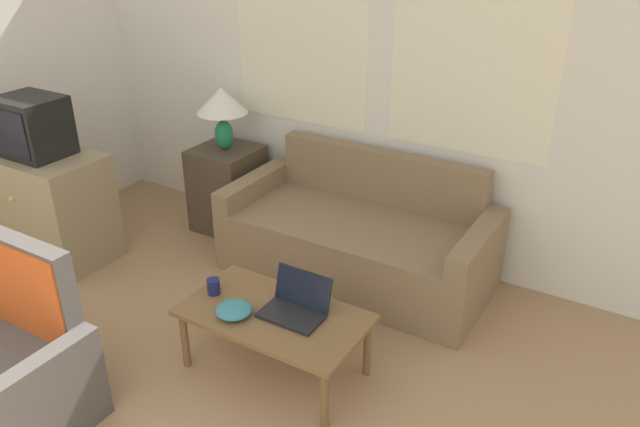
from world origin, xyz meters
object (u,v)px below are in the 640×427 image
object	(u,v)px
laptop	(296,305)
cup_navy	(214,286)
television	(32,126)
snack_bowl	(234,310)
table_lamp	(222,105)
couch	(360,240)
coffee_table	(274,319)

from	to	relation	value
laptop	cup_navy	distance (m)	0.51
television	cup_navy	bearing A→B (deg)	-8.40
television	snack_bowl	xyz separation A→B (m)	(2.01, -0.37, -0.59)
cup_navy	snack_bowl	xyz separation A→B (m)	(0.23, -0.11, -0.01)
table_lamp	cup_navy	size ratio (longest dim) A/B	5.16
couch	cup_navy	xyz separation A→B (m)	(-0.32, -1.20, 0.17)
couch	cup_navy	distance (m)	1.25
coffee_table	laptop	distance (m)	0.15
couch	table_lamp	distance (m)	1.47
laptop	cup_navy	bearing A→B (deg)	-170.93
coffee_table	snack_bowl	size ratio (longest dim) A/B	5.11
coffee_table	snack_bowl	bearing A→B (deg)	-144.15
snack_bowl	table_lamp	bearing A→B (deg)	129.75
table_lamp	snack_bowl	xyz separation A→B (m)	(1.16, -1.40, -0.61)
couch	table_lamp	bearing A→B (deg)	175.48
coffee_table	couch	bearing A→B (deg)	93.97
table_lamp	laptop	distance (m)	1.97
table_lamp	cup_navy	world-z (taller)	table_lamp
cup_navy	snack_bowl	world-z (taller)	cup_navy
snack_bowl	couch	bearing A→B (deg)	85.89
snack_bowl	coffee_table	bearing A→B (deg)	35.85
television	snack_bowl	bearing A→B (deg)	-10.40
cup_navy	coffee_table	bearing A→B (deg)	2.97
laptop	cup_navy	xyz separation A→B (m)	(-0.51, -0.08, -0.00)
laptop	couch	bearing A→B (deg)	99.39
television	table_lamp	bearing A→B (deg)	50.78
coffee_table	snack_bowl	distance (m)	0.23
television	coffee_table	world-z (taller)	television
cup_navy	table_lamp	bearing A→B (deg)	125.88
coffee_table	cup_navy	bearing A→B (deg)	-177.03
television	snack_bowl	size ratio (longest dim) A/B	2.25
coffee_table	snack_bowl	xyz separation A→B (m)	(-0.17, -0.13, 0.07)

